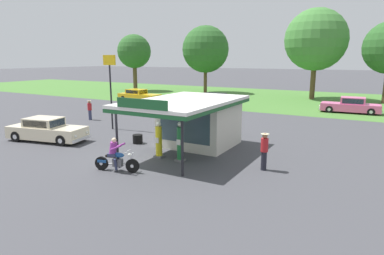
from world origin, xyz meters
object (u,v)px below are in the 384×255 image
at_px(gas_pump_nearside, 159,141).
at_px(bystander_leaning_by_kiosk, 264,150).
at_px(motorcycle_with_rider, 116,157).
at_px(spare_tire_stack, 138,139).
at_px(gas_pump_offside, 180,143).
at_px(parked_car_back_row_far_left, 211,101).
at_px(featured_classic_sedan, 47,130).
at_px(parked_car_back_row_far_right, 139,96).
at_px(roadside_pole_sign, 110,80).
at_px(bystander_chatting_near_pumps, 90,110).
at_px(parked_car_back_row_left, 351,106).

relative_size(gas_pump_nearside, bystander_leaning_by_kiosk, 1.09).
relative_size(motorcycle_with_rider, spare_tire_stack, 3.55).
bearing_deg(gas_pump_nearside, spare_tire_stack, 148.00).
distance_m(gas_pump_offside, bystander_leaning_by_kiosk, 4.14).
bearing_deg(gas_pump_nearside, motorcycle_with_rider, -99.42).
height_order(motorcycle_with_rider, parked_car_back_row_far_left, parked_car_back_row_far_left).
height_order(featured_classic_sedan, bystander_leaning_by_kiosk, bystander_leaning_by_kiosk).
bearing_deg(motorcycle_with_rider, parked_car_back_row_far_right, 125.83).
bearing_deg(roadside_pole_sign, featured_classic_sedan, -103.65).
relative_size(motorcycle_with_rider, featured_classic_sedan, 0.40).
xyz_separation_m(motorcycle_with_rider, bystander_chatting_near_pumps, (-10.78, 8.80, 0.22)).
bearing_deg(gas_pump_offside, gas_pump_nearside, -180.00).
relative_size(parked_car_back_row_far_left, parked_car_back_row_far_right, 0.97).
height_order(bystander_leaning_by_kiosk, bystander_chatting_near_pumps, bystander_leaning_by_kiosk).
distance_m(gas_pump_offside, parked_car_back_row_left, 21.67).
bearing_deg(parked_car_back_row_far_right, bystander_chatting_near_pumps, -71.37).
distance_m(bystander_leaning_by_kiosk, roadside_pole_sign, 13.16).
bearing_deg(motorcycle_with_rider, bystander_chatting_near_pumps, 140.77).
bearing_deg(bystander_leaning_by_kiosk, gas_pump_offside, -170.10).
xyz_separation_m(motorcycle_with_rider, spare_tire_stack, (-2.34, 4.52, -0.38)).
height_order(bystander_chatting_near_pumps, roadside_pole_sign, roadside_pole_sign).
xyz_separation_m(parked_car_back_row_left, roadside_pole_sign, (-14.62, -16.57, 2.91)).
bearing_deg(gas_pump_nearside, bystander_leaning_by_kiosk, 7.53).
relative_size(gas_pump_offside, parked_car_back_row_left, 0.37).
bearing_deg(spare_tire_stack, gas_pump_offside, -23.06).
xyz_separation_m(gas_pump_offside, bystander_chatting_near_pumps, (-12.55, 6.04, -0.06)).
distance_m(motorcycle_with_rider, featured_classic_sedan, 8.03).
height_order(bystander_chatting_near_pumps, spare_tire_stack, bystander_chatting_near_pumps).
relative_size(parked_car_back_row_far_left, roadside_pole_sign, 1.02).
xyz_separation_m(parked_car_back_row_far_right, bystander_chatting_near_pumps, (3.88, -11.50, 0.20)).
xyz_separation_m(gas_pump_offside, roadside_pole_sign, (-8.34, 4.16, 2.66)).
bearing_deg(bystander_chatting_near_pumps, bystander_leaning_by_kiosk, -17.75).
bearing_deg(parked_car_back_row_far_right, spare_tire_stack, -52.03).
relative_size(gas_pump_nearside, spare_tire_stack, 3.19).
distance_m(parked_car_back_row_far_left, parked_car_back_row_left, 13.38).
xyz_separation_m(parked_car_back_row_left, parked_car_back_row_far_right, (-22.70, -3.20, -0.00)).
xyz_separation_m(gas_pump_offside, spare_tire_stack, (-4.11, 1.75, -0.66)).
distance_m(featured_classic_sedan, bystander_chatting_near_pumps, 7.24).
bearing_deg(motorcycle_with_rider, gas_pump_offside, 57.44).
bearing_deg(bystander_chatting_near_pumps, motorcycle_with_rider, -39.23).
xyz_separation_m(gas_pump_offside, parked_car_back_row_far_right, (-16.43, 17.53, -0.26)).
bearing_deg(spare_tire_stack, parked_car_back_row_far_right, 127.97).
distance_m(parked_car_back_row_far_right, bystander_leaning_by_kiosk, 26.53).
distance_m(motorcycle_with_rider, roadside_pole_sign, 9.99).
bearing_deg(bystander_leaning_by_kiosk, roadside_pole_sign, 164.49).
distance_m(parked_car_back_row_far_right, roadside_pole_sign, 15.90).
bearing_deg(parked_car_back_row_far_left, featured_classic_sedan, -99.65).
bearing_deg(parked_car_back_row_left, featured_classic_sedan, -126.55).
bearing_deg(gas_pump_offside, parked_car_back_row_far_right, 133.14).
bearing_deg(parked_car_back_row_left, bystander_chatting_near_pumps, -142.02).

